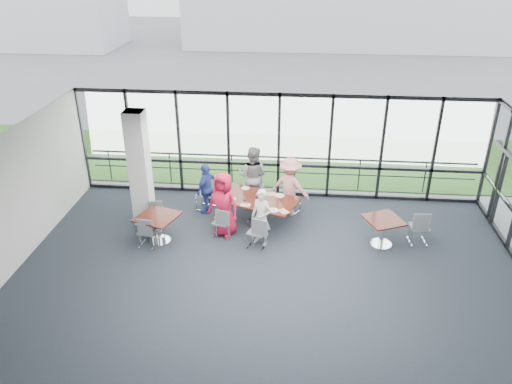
# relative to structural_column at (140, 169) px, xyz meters

# --- Properties ---
(floor) EXTENTS (12.00, 10.00, 0.02)m
(floor) POSITION_rel_structural_column_xyz_m (3.60, -3.00, -1.61)
(floor) COLOR #20272E
(floor) RESTS_ON ground
(ceiling) EXTENTS (12.00, 10.00, 0.04)m
(ceiling) POSITION_rel_structural_column_xyz_m (3.60, -3.00, 1.60)
(ceiling) COLOR white
(ceiling) RESTS_ON ground
(curtain_wall_back) EXTENTS (12.00, 0.10, 3.20)m
(curtain_wall_back) POSITION_rel_structural_column_xyz_m (3.60, 2.00, 0.00)
(curtain_wall_back) COLOR white
(curtain_wall_back) RESTS_ON ground
(exit_door) EXTENTS (0.12, 1.60, 2.10)m
(exit_door) POSITION_rel_structural_column_xyz_m (9.60, 0.75, -0.55)
(exit_door) COLOR black
(exit_door) RESTS_ON ground
(structural_column) EXTENTS (0.50, 0.50, 3.20)m
(structural_column) POSITION_rel_structural_column_xyz_m (0.00, 0.00, 0.00)
(structural_column) COLOR white
(structural_column) RESTS_ON ground
(apron) EXTENTS (80.00, 70.00, 0.02)m
(apron) POSITION_rel_structural_column_xyz_m (3.60, 7.00, -1.62)
(apron) COLOR gray
(apron) RESTS_ON ground
(grass_strip) EXTENTS (80.00, 5.00, 0.01)m
(grass_strip) POSITION_rel_structural_column_xyz_m (3.60, 5.00, -1.59)
(grass_strip) COLOR #235617
(grass_strip) RESTS_ON ground
(hangar_main) EXTENTS (24.00, 10.00, 6.00)m
(hangar_main) POSITION_rel_structural_column_xyz_m (7.60, 29.00, 1.40)
(hangar_main) COLOR silver
(hangar_main) RESTS_ON ground
(hangar_aux) EXTENTS (10.00, 6.00, 4.00)m
(hangar_aux) POSITION_rel_structural_column_xyz_m (-14.40, 25.00, 0.40)
(hangar_aux) COLOR silver
(hangar_aux) RESTS_ON ground
(guard_rail) EXTENTS (12.00, 0.06, 0.06)m
(guard_rail) POSITION_rel_structural_column_xyz_m (3.60, 2.60, -1.10)
(guard_rail) COLOR #2D2D33
(guard_rail) RESTS_ON ground
(main_table) EXTENTS (2.45, 1.89, 0.75)m
(main_table) POSITION_rel_structural_column_xyz_m (3.11, 0.21, -0.96)
(main_table) COLOR #36170D
(main_table) RESTS_ON ground
(side_table_left) EXTENTS (1.21, 1.21, 0.75)m
(side_table_left) POSITION_rel_structural_column_xyz_m (0.67, -0.99, -0.95)
(side_table_left) COLOR #36170D
(side_table_left) RESTS_ON ground
(side_table_right) EXTENTS (1.14, 1.14, 0.75)m
(side_table_right) POSITION_rel_structural_column_xyz_m (6.40, -0.63, -0.97)
(side_table_right) COLOR #36170D
(side_table_right) RESTS_ON ground
(diner_near_left) EXTENTS (1.01, 0.84, 1.76)m
(diner_near_left) POSITION_rel_structural_column_xyz_m (2.30, -0.44, -0.72)
(diner_near_left) COLOR red
(diner_near_left) RESTS_ON ground
(diner_near_right) EXTENTS (0.68, 0.61, 1.53)m
(diner_near_right) POSITION_rel_structural_column_xyz_m (3.32, -0.84, -0.84)
(diner_near_right) COLOR silver
(diner_near_right) RESTS_ON ground
(diner_far_left) EXTENTS (0.98, 0.73, 1.81)m
(diner_far_left) POSITION_rel_structural_column_xyz_m (2.89, 1.31, -0.70)
(diner_far_left) COLOR gray
(diner_far_left) RESTS_ON ground
(diner_far_right) EXTENTS (1.24, 0.94, 1.72)m
(diner_far_right) POSITION_rel_structural_column_xyz_m (3.99, 0.81, -0.74)
(diner_far_right) COLOR #E18886
(diner_far_right) RESTS_ON ground
(diner_end) EXTENTS (0.79, 1.00, 1.50)m
(diner_end) POSITION_rel_structural_column_xyz_m (1.64, 0.70, -0.85)
(diner_end) COLOR #2D429A
(diner_end) RESTS_ON ground
(chair_main_nl) EXTENTS (0.51, 0.51, 0.84)m
(chair_main_nl) POSITION_rel_structural_column_xyz_m (2.25, -0.58, -1.18)
(chair_main_nl) COLOR slate
(chair_main_nl) RESTS_ON ground
(chair_main_nr) EXTENTS (0.55, 0.55, 0.88)m
(chair_main_nr) POSITION_rel_structural_column_xyz_m (3.23, -1.02, -1.16)
(chair_main_nr) COLOR slate
(chair_main_nr) RESTS_ON ground
(chair_main_fl) EXTENTS (0.55, 0.55, 0.95)m
(chair_main_fl) POSITION_rel_structural_column_xyz_m (2.96, 1.49, -1.13)
(chair_main_fl) COLOR slate
(chair_main_fl) RESTS_ON ground
(chair_main_fr) EXTENTS (0.56, 0.56, 0.83)m
(chair_main_fr) POSITION_rel_structural_column_xyz_m (4.05, 0.92, -1.19)
(chair_main_fr) COLOR slate
(chair_main_fr) RESTS_ON ground
(chair_main_end) EXTENTS (0.57, 0.57, 0.95)m
(chair_main_end) POSITION_rel_structural_column_xyz_m (1.57, 0.89, -1.13)
(chair_main_end) COLOR slate
(chair_main_end) RESTS_ON ground
(chair_spare_la) EXTENTS (0.46, 0.46, 0.84)m
(chair_spare_la) POSITION_rel_structural_column_xyz_m (0.43, -1.22, -1.18)
(chair_spare_la) COLOR slate
(chair_spare_la) RESTS_ON ground
(chair_spare_lb) EXTENTS (0.45, 0.45, 0.80)m
(chair_spare_lb) POSITION_rel_structural_column_xyz_m (0.40, -0.50, -1.20)
(chair_spare_lb) COLOR slate
(chair_spare_lb) RESTS_ON ground
(chair_spare_r) EXTENTS (0.49, 0.49, 0.92)m
(chair_spare_r) POSITION_rel_structural_column_xyz_m (7.36, -0.43, -1.14)
(chair_spare_r) COLOR slate
(chair_spare_r) RESTS_ON ground
(plate_nl) EXTENTS (0.28, 0.28, 0.01)m
(plate_nl) POSITION_rel_structural_column_xyz_m (2.41, 0.10, -0.84)
(plate_nl) COLOR white
(plate_nl) RESTS_ON main_table
(plate_nr) EXTENTS (0.26, 0.26, 0.01)m
(plate_nr) POSITION_rel_structural_column_xyz_m (3.60, -0.43, -0.84)
(plate_nr) COLOR white
(plate_nr) RESTS_ON main_table
(plate_fl) EXTENTS (0.24, 0.24, 0.01)m
(plate_fl) POSITION_rel_structural_column_xyz_m (2.73, 0.80, -0.84)
(plate_fl) COLOR white
(plate_fl) RESTS_ON main_table
(plate_fr) EXTENTS (0.27, 0.27, 0.01)m
(plate_fr) POSITION_rel_structural_column_xyz_m (3.72, 0.43, -0.84)
(plate_fr) COLOR white
(plate_fr) RESTS_ON main_table
(plate_end) EXTENTS (0.24, 0.24, 0.01)m
(plate_end) POSITION_rel_structural_column_xyz_m (2.19, 0.50, -0.84)
(plate_end) COLOR white
(plate_end) RESTS_ON main_table
(tumbler_a) EXTENTS (0.06, 0.06, 0.13)m
(tumbler_a) POSITION_rel_structural_column_xyz_m (2.78, 0.07, -0.79)
(tumbler_a) COLOR white
(tumbler_a) RESTS_ON main_table
(tumbler_b) EXTENTS (0.07, 0.07, 0.14)m
(tumbler_b) POSITION_rel_structural_column_xyz_m (3.27, -0.15, -0.78)
(tumbler_b) COLOR white
(tumbler_b) RESTS_ON main_table
(tumbler_c) EXTENTS (0.07, 0.07, 0.14)m
(tumbler_c) POSITION_rel_structural_column_xyz_m (3.26, 0.42, -0.78)
(tumbler_c) COLOR white
(tumbler_c) RESTS_ON main_table
(tumbler_d) EXTENTS (0.07, 0.07, 0.14)m
(tumbler_d) POSITION_rel_structural_column_xyz_m (2.28, 0.33, -0.78)
(tumbler_d) COLOR white
(tumbler_d) RESTS_ON main_table
(menu_a) EXTENTS (0.29, 0.22, 0.00)m
(menu_a) POSITION_rel_structural_column_xyz_m (2.84, -0.19, -0.85)
(menu_a) COLOR silver
(menu_a) RESTS_ON main_table
(menu_b) EXTENTS (0.34, 0.35, 0.00)m
(menu_b) POSITION_rel_structural_column_xyz_m (3.87, -0.45, -0.85)
(menu_b) COLOR silver
(menu_b) RESTS_ON main_table
(menu_c) EXTENTS (0.35, 0.26, 0.00)m
(menu_c) POSITION_rel_structural_column_xyz_m (3.44, 0.51, -0.85)
(menu_c) COLOR silver
(menu_c) RESTS_ON main_table
(condiment_caddy) EXTENTS (0.10, 0.07, 0.04)m
(condiment_caddy) POSITION_rel_structural_column_xyz_m (3.15, 0.25, -0.83)
(condiment_caddy) COLOR black
(condiment_caddy) RESTS_ON main_table
(ketchup_bottle) EXTENTS (0.06, 0.06, 0.18)m
(ketchup_bottle) POSITION_rel_structural_column_xyz_m (3.20, 0.28, -0.76)
(ketchup_bottle) COLOR #A01905
(ketchup_bottle) RESTS_ON main_table
(green_bottle) EXTENTS (0.05, 0.05, 0.20)m
(green_bottle) POSITION_rel_structural_column_xyz_m (3.29, 0.25, -0.75)
(green_bottle) COLOR #1C7E3C
(green_bottle) RESTS_ON main_table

